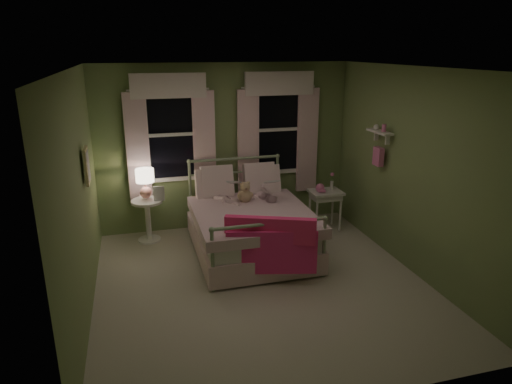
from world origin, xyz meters
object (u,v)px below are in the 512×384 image
object	(u,v)px
child_left	(224,182)
teddy_bear	(245,193)
nightstand_left	(148,215)
table_lamp	(145,180)
bed	(250,226)
child_right	(261,180)
nightstand_right	(326,197)

from	to	relation	value
child_left	teddy_bear	size ratio (longest dim) A/B	2.25
nightstand_left	table_lamp	size ratio (longest dim) A/B	1.46
bed	nightstand_left	bearing A→B (deg)	151.36
child_right	nightstand_left	size ratio (longest dim) A/B	1.11
child_left	child_right	bearing A→B (deg)	153.53
child_left	child_right	distance (m)	0.56
child_right	teddy_bear	distance (m)	0.35
child_left	nightstand_right	xyz separation A→B (m)	(1.65, 0.05, -0.39)
child_right	table_lamp	distance (m)	1.70
bed	child_left	bearing A→B (deg)	123.60
nightstand_left	child_left	bearing A→B (deg)	-16.84
nightstand_left	nightstand_right	size ratio (longest dim) A/B	1.02
child_right	table_lamp	size ratio (longest dim) A/B	1.62
child_right	nightstand_right	world-z (taller)	child_right
table_lamp	nightstand_right	size ratio (longest dim) A/B	0.70
child_right	nightstand_left	world-z (taller)	child_right
nightstand_right	child_right	bearing A→B (deg)	-177.27
bed	teddy_bear	xyz separation A→B (m)	(0.00, 0.26, 0.41)
bed	table_lamp	size ratio (longest dim) A/B	4.56
table_lamp	nightstand_right	distance (m)	2.79
child_left	nightstand_right	size ratio (longest dim) A/B	1.14
bed	child_right	bearing A→B (deg)	56.40
teddy_bear	table_lamp	bearing A→B (deg)	160.41
teddy_bear	nightstand_left	distance (m)	1.51
child_left	teddy_bear	world-z (taller)	child_left
bed	nightstand_right	xyz separation A→B (m)	(1.37, 0.47, 0.17)
bed	teddy_bear	size ratio (longest dim) A/B	6.26
bed	nightstand_left	distance (m)	1.58
child_right	nightstand_left	xyz separation A→B (m)	(-1.66, 0.33, -0.51)
child_left	child_right	size ratio (longest dim) A/B	1.01
nightstand_left	table_lamp	world-z (taller)	table_lamp
teddy_bear	nightstand_right	bearing A→B (deg)	8.74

